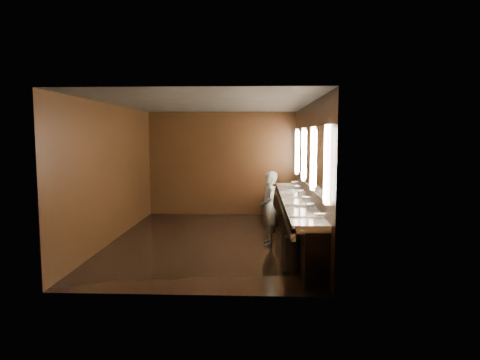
# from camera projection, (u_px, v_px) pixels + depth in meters

# --- Properties ---
(floor) EXTENTS (6.00, 6.00, 0.00)m
(floor) POSITION_uv_depth(u_px,v_px,m) (210.00, 241.00, 8.81)
(floor) COLOR black
(floor) RESTS_ON ground
(ceiling) EXTENTS (4.00, 6.00, 0.02)m
(ceiling) POSITION_uv_depth(u_px,v_px,m) (209.00, 104.00, 8.52)
(ceiling) COLOR #2D2D2B
(ceiling) RESTS_ON wall_back
(wall_back) EXTENTS (4.00, 0.02, 2.80)m
(wall_back) POSITION_uv_depth(u_px,v_px,m) (222.00, 164.00, 11.65)
(wall_back) COLOR black
(wall_back) RESTS_ON floor
(wall_front) EXTENTS (4.00, 0.02, 2.80)m
(wall_front) POSITION_uv_depth(u_px,v_px,m) (185.00, 193.00, 5.69)
(wall_front) COLOR black
(wall_front) RESTS_ON floor
(wall_left) EXTENTS (0.02, 6.00, 2.80)m
(wall_left) POSITION_uv_depth(u_px,v_px,m) (113.00, 173.00, 8.75)
(wall_left) COLOR black
(wall_left) RESTS_ON floor
(wall_right) EXTENTS (0.02, 6.00, 2.80)m
(wall_right) POSITION_uv_depth(u_px,v_px,m) (309.00, 174.00, 8.58)
(wall_right) COLOR black
(wall_right) RESTS_ON floor
(sink_counter) EXTENTS (0.55, 5.40, 1.01)m
(sink_counter) POSITION_uv_depth(u_px,v_px,m) (298.00, 218.00, 8.69)
(sink_counter) COLOR black
(sink_counter) RESTS_ON floor
(mirror_band) EXTENTS (0.06, 5.03, 1.15)m
(mirror_band) POSITION_uv_depth(u_px,v_px,m) (308.00, 156.00, 8.55)
(mirror_band) COLOR #FFE0BE
(mirror_band) RESTS_ON wall_right
(person) EXTENTS (0.40, 0.57, 1.46)m
(person) POSITION_uv_depth(u_px,v_px,m) (269.00, 208.00, 8.45)
(person) COLOR #93CBDB
(person) RESTS_ON floor
(trash_bin) EXTENTS (0.44, 0.44, 0.55)m
(trash_bin) POSITION_uv_depth(u_px,v_px,m) (295.00, 254.00, 6.86)
(trash_bin) COLOR black
(trash_bin) RESTS_ON floor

